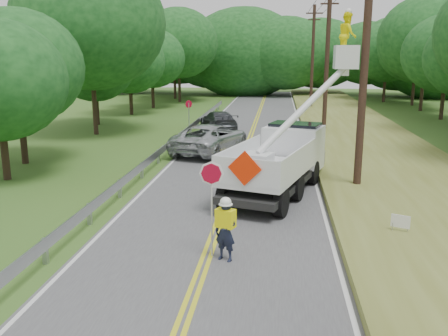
# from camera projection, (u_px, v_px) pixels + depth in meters

# --- Properties ---
(ground) EXTENTS (140.00, 140.00, 0.00)m
(ground) POSITION_uv_depth(u_px,v_px,m) (195.00, 290.00, 11.12)
(ground) COLOR #435F1F
(ground) RESTS_ON ground
(road) EXTENTS (7.20, 96.00, 0.03)m
(road) POSITION_uv_depth(u_px,v_px,m) (242.00, 161.00, 24.66)
(road) COLOR #4B4B4E
(road) RESTS_ON ground
(guardrail) EXTENTS (0.18, 48.00, 0.77)m
(guardrail) POSITION_uv_depth(u_px,v_px,m) (168.00, 146.00, 25.85)
(guardrail) COLOR #A2A4AA
(guardrail) RESTS_ON ground
(utility_poles) EXTENTS (1.60, 43.30, 10.00)m
(utility_poles) POSITION_uv_depth(u_px,v_px,m) (340.00, 55.00, 25.82)
(utility_poles) COLOR black
(utility_poles) RESTS_ON ground
(tall_grass_verge) EXTENTS (7.00, 96.00, 0.30)m
(tall_grass_verge) POSITION_uv_depth(u_px,v_px,m) (384.00, 161.00, 23.85)
(tall_grass_verge) COLOR #626626
(tall_grass_verge) RESTS_ON ground
(treeline_left) EXTENTS (10.45, 55.78, 11.71)m
(treeline_left) POSITION_uv_depth(u_px,v_px,m) (124.00, 47.00, 38.55)
(treeline_left) COLOR #332319
(treeline_left) RESTS_ON ground
(treeline_horizon) EXTENTS (57.46, 14.52, 12.12)m
(treeline_horizon) POSITION_uv_depth(u_px,v_px,m) (282.00, 53.00, 63.75)
(treeline_horizon) COLOR #134017
(treeline_horizon) RESTS_ON ground
(flagger) EXTENTS (1.06, 0.58, 2.61)m
(flagger) POSITION_uv_depth(u_px,v_px,m) (225.00, 226.00, 12.51)
(flagger) COLOR #191E33
(flagger) RESTS_ON road
(bucket_truck) EXTENTS (5.07, 7.35, 6.83)m
(bucket_truck) POSITION_uv_depth(u_px,v_px,m) (288.00, 151.00, 19.32)
(bucket_truck) COLOR black
(bucket_truck) RESTS_ON road
(suv_silver) EXTENTS (4.21, 6.30, 1.60)m
(suv_silver) POSITION_uv_depth(u_px,v_px,m) (210.00, 138.00, 26.48)
(suv_silver) COLOR #B5B9BD
(suv_silver) RESTS_ON road
(suv_darkgrey) EXTENTS (3.48, 5.15, 1.39)m
(suv_darkgrey) POSITION_uv_depth(u_px,v_px,m) (219.00, 121.00, 34.36)
(suv_darkgrey) COLOR #383B40
(suv_darkgrey) RESTS_ON road
(stop_sign_permanent) EXTENTS (0.40, 0.36, 2.41)m
(stop_sign_permanent) POSITION_uv_depth(u_px,v_px,m) (189.00, 113.00, 31.63)
(stop_sign_permanent) COLOR #A2A4AA
(stop_sign_permanent) RESTS_ON ground
(yard_sign) EXTENTS (0.50, 0.25, 0.78)m
(yard_sign) POSITION_uv_depth(u_px,v_px,m) (400.00, 222.00, 13.96)
(yard_sign) COLOR white
(yard_sign) RESTS_ON ground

